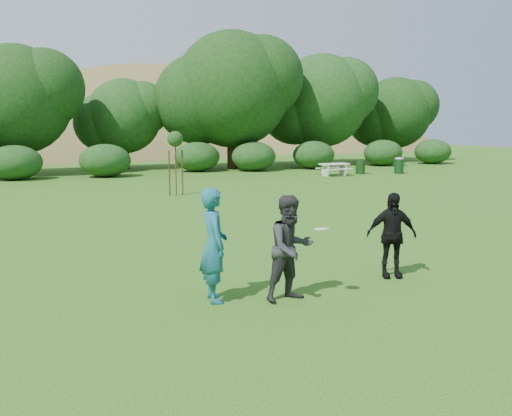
{
  "coord_description": "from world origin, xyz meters",
  "views": [
    {
      "loc": [
        -5.93,
        -9.5,
        3.13
      ],
      "look_at": [
        0.0,
        3.0,
        1.1
      ],
      "focal_mm": 40.0,
      "sensor_mm": 36.0,
      "label": 1
    }
  ],
  "objects_px": {
    "player_teal": "(214,245)",
    "trash_can_near": "(360,167)",
    "player_black": "(391,235)",
    "picnic_table": "(334,167)",
    "player_grey": "(291,248)",
    "sapling": "(175,141)",
    "trash_can_lidded": "(399,165)"
  },
  "relations": [
    {
      "from": "player_grey",
      "to": "player_teal",
      "type": "bearing_deg",
      "value": 149.8
    },
    {
      "from": "player_teal",
      "to": "sapling",
      "type": "bearing_deg",
      "value": -7.58
    },
    {
      "from": "player_black",
      "to": "trash_can_near",
      "type": "relative_size",
      "value": 1.96
    },
    {
      "from": "player_teal",
      "to": "sapling",
      "type": "distance_m",
      "value": 15.69
    },
    {
      "from": "player_teal",
      "to": "trash_can_near",
      "type": "height_order",
      "value": "player_teal"
    },
    {
      "from": "player_grey",
      "to": "trash_can_lidded",
      "type": "xyz_separation_m",
      "value": [
        19.21,
        20.47,
        -0.41
      ]
    },
    {
      "from": "player_grey",
      "to": "trash_can_near",
      "type": "bearing_deg",
      "value": 45.19
    },
    {
      "from": "sapling",
      "to": "player_teal",
      "type": "bearing_deg",
      "value": -105.01
    },
    {
      "from": "sapling",
      "to": "trash_can_lidded",
      "type": "distance_m",
      "value": 17.21
    },
    {
      "from": "trash_can_near",
      "to": "picnic_table",
      "type": "distance_m",
      "value": 2.2
    },
    {
      "from": "player_teal",
      "to": "trash_can_lidded",
      "type": "distance_m",
      "value": 28.56
    },
    {
      "from": "sapling",
      "to": "trash_can_lidded",
      "type": "relative_size",
      "value": 2.71
    },
    {
      "from": "player_black",
      "to": "picnic_table",
      "type": "height_order",
      "value": "player_black"
    },
    {
      "from": "player_teal",
      "to": "player_grey",
      "type": "height_order",
      "value": "player_teal"
    },
    {
      "from": "sapling",
      "to": "trash_can_lidded",
      "type": "bearing_deg",
      "value": 16.37
    },
    {
      "from": "player_black",
      "to": "sapling",
      "type": "distance_m",
      "value": 15.23
    },
    {
      "from": "player_black",
      "to": "picnic_table",
      "type": "bearing_deg",
      "value": 81.51
    },
    {
      "from": "player_grey",
      "to": "sapling",
      "type": "bearing_deg",
      "value": 73.33
    },
    {
      "from": "sapling",
      "to": "picnic_table",
      "type": "xyz_separation_m",
      "value": [
        11.81,
        5.32,
        -1.9
      ]
    },
    {
      "from": "player_teal",
      "to": "trash_can_lidded",
      "type": "xyz_separation_m",
      "value": [
        20.46,
        19.92,
        -0.48
      ]
    },
    {
      "from": "player_teal",
      "to": "sapling",
      "type": "height_order",
      "value": "sapling"
    },
    {
      "from": "player_grey",
      "to": "trash_can_lidded",
      "type": "height_order",
      "value": "player_grey"
    },
    {
      "from": "trash_can_near",
      "to": "sapling",
      "type": "xyz_separation_m",
      "value": [
        -13.99,
        -5.63,
        1.97
      ]
    },
    {
      "from": "player_teal",
      "to": "trash_can_near",
      "type": "distance_m",
      "value": 27.48
    },
    {
      "from": "player_grey",
      "to": "sapling",
      "type": "xyz_separation_m",
      "value": [
        2.79,
        15.64,
        1.47
      ]
    },
    {
      "from": "player_black",
      "to": "trash_can_lidded",
      "type": "xyz_separation_m",
      "value": [
        16.58,
        19.98,
        -0.34
      ]
    },
    {
      "from": "player_black",
      "to": "trash_can_lidded",
      "type": "distance_m",
      "value": 25.97
    },
    {
      "from": "player_teal",
      "to": "trash_can_near",
      "type": "relative_size",
      "value": 2.27
    },
    {
      "from": "picnic_table",
      "to": "player_teal",
      "type": "bearing_deg",
      "value": -127.84
    },
    {
      "from": "trash_can_lidded",
      "to": "player_grey",
      "type": "bearing_deg",
      "value": -133.18
    },
    {
      "from": "player_grey",
      "to": "player_black",
      "type": "height_order",
      "value": "player_grey"
    },
    {
      "from": "player_teal",
      "to": "player_black",
      "type": "xyz_separation_m",
      "value": [
        3.88,
        -0.06,
        -0.14
      ]
    }
  ]
}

